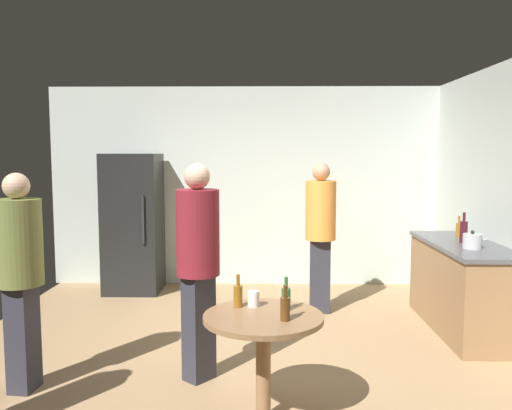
{
  "coord_description": "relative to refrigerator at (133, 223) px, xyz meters",
  "views": [
    {
      "loc": [
        0.26,
        -4.47,
        1.79
      ],
      "look_at": [
        0.18,
        0.1,
        1.34
      ],
      "focal_mm": 36.38,
      "sensor_mm": 36.0,
      "label": 1
    }
  ],
  "objects": [
    {
      "name": "kettle",
      "position": [
        3.69,
        -1.78,
        0.07
      ],
      "size": [
        0.24,
        0.17,
        0.18
      ],
      "color": "#B2B2B7",
      "rests_on": "kitchen_counter"
    },
    {
      "name": "beer_bottle_green",
      "position": [
        1.86,
        -3.22,
        -0.08
      ],
      "size": [
        0.06,
        0.06,
        0.23
      ],
      "color": "#26662D",
      "rests_on": "foreground_table"
    },
    {
      "name": "beer_bottle_amber",
      "position": [
        1.53,
        -3.16,
        -0.08
      ],
      "size": [
        0.06,
        0.06,
        0.23
      ],
      "color": "#8C5919",
      "rests_on": "foreground_table"
    },
    {
      "name": "person_in_maroon_shirt",
      "position": [
        1.19,
        -2.68,
        0.11
      ],
      "size": [
        0.48,
        0.48,
        1.72
      ],
      "rotation": [
        0.0,
        0.0,
        -0.71
      ],
      "color": "#2D2D38",
      "rests_on": "ground_plane"
    },
    {
      "name": "person_in_olive_shirt",
      "position": [
        -0.12,
        -2.89,
        0.07
      ],
      "size": [
        0.38,
        0.38,
        1.66
      ],
      "rotation": [
        0.0,
        0.0,
        -0.11
      ],
      "color": "#2D2D38",
      "rests_on": "ground_plane"
    },
    {
      "name": "ground_plane",
      "position": [
        1.45,
        -2.2,
        -0.95
      ],
      "size": [
        5.2,
        5.2,
        0.1
      ],
      "primitive_type": "cube",
      "color": "#9E7C56"
    },
    {
      "name": "foreground_table",
      "position": [
        1.7,
        -3.33,
        -0.27
      ],
      "size": [
        0.8,
        0.8,
        0.73
      ],
      "color": "olive",
      "rests_on": "ground_plane"
    },
    {
      "name": "beer_bottle_on_counter",
      "position": [
        3.81,
        -1.09,
        0.08
      ],
      "size": [
        0.06,
        0.06,
        0.23
      ],
      "color": "#8C5919",
      "rests_on": "kitchen_counter"
    },
    {
      "name": "plastic_cup_white",
      "position": [
        1.63,
        -3.14,
        -0.11
      ],
      "size": [
        0.08,
        0.08,
        0.11
      ],
      "primitive_type": "cylinder",
      "color": "white",
      "rests_on": "foreground_table"
    },
    {
      "name": "wine_bottle_on_counter",
      "position": [
        3.72,
        -1.46,
        0.12
      ],
      "size": [
        0.08,
        0.08,
        0.31
      ],
      "color": "#3F141E",
      "rests_on": "kitchen_counter"
    },
    {
      "name": "refrigerator",
      "position": [
        0.0,
        0.0,
        0.0
      ],
      "size": [
        0.7,
        0.68,
        1.8
      ],
      "color": "black",
      "rests_on": "ground_plane"
    },
    {
      "name": "person_in_orange_shirt",
      "position": [
        2.34,
        -0.89,
        0.09
      ],
      "size": [
        0.35,
        0.35,
        1.7
      ],
      "rotation": [
        0.0,
        0.0,
        -1.59
      ],
      "color": "#2D2D38",
      "rests_on": "ground_plane"
    },
    {
      "name": "beer_bottle_brown",
      "position": [
        1.84,
        -3.45,
        -0.08
      ],
      "size": [
        0.06,
        0.06,
        0.23
      ],
      "color": "#593314",
      "rests_on": "foreground_table"
    },
    {
      "name": "wall_back",
      "position": [
        1.45,
        0.43,
        0.45
      ],
      "size": [
        5.32,
        0.06,
        2.7
      ],
      "primitive_type": "cube",
      "color": "beige",
      "rests_on": "ground_plane"
    },
    {
      "name": "kitchen_counter",
      "position": [
        3.73,
        -1.47,
        -0.45
      ],
      "size": [
        0.64,
        1.69,
        0.9
      ],
      "color": "olive",
      "rests_on": "ground_plane"
    }
  ]
}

